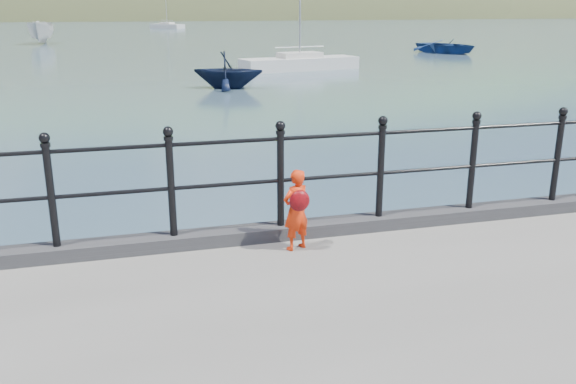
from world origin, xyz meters
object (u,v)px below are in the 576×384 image
object	(u,v)px
railing	(227,171)
child	(296,209)
launch_white	(42,32)
sailboat_deep	(167,26)
sailboat_near	(300,64)
launch_navy	(228,70)
launch_blue	(447,46)

from	to	relation	value
railing	child	world-z (taller)	railing
launch_white	sailboat_deep	world-z (taller)	sailboat_deep
launch_white	sailboat_deep	bearing A→B (deg)	71.97
child	launch_white	world-z (taller)	launch_white
railing	sailboat_near	world-z (taller)	sailboat_near
launch_white	sailboat_near	bearing A→B (deg)	-58.69
launch_white	child	bearing A→B (deg)	-79.41
railing	child	bearing A→B (deg)	-29.97
sailboat_near	railing	bearing A→B (deg)	-118.89
child	launch_navy	xyz separation A→B (m)	(2.91, 21.25, -0.64)
railing	launch_blue	bearing A→B (deg)	57.69
railing	child	size ratio (longest dim) A/B	20.30
launch_blue	sailboat_near	distance (m)	17.63
launch_white	sailboat_near	size ratio (longest dim) A/B	0.61
sailboat_near	launch_blue	bearing A→B (deg)	21.86
launch_blue	sailboat_near	world-z (taller)	sailboat_near
launch_navy	sailboat_deep	xyz separation A→B (m)	(3.42, 78.92, -0.47)
launch_blue	sailboat_deep	size ratio (longest dim) A/B	0.56
launch_white	sailboat_deep	size ratio (longest dim) A/B	0.61
child	launch_blue	world-z (taller)	child
railing	launch_white	xyz separation A→B (m)	(-8.12, 58.59, -0.71)
launch_blue	launch_white	world-z (taller)	launch_white
launch_navy	sailboat_near	bearing A→B (deg)	-14.46
launch_white	sailboat_near	xyz separation A→B (m)	(17.10, -30.59, -0.77)
launch_white	launch_navy	bearing A→B (deg)	-70.66
launch_blue	sailboat_near	size ratio (longest dim) A/B	0.56
child	launch_blue	xyz separation A→B (m)	(23.10, 37.98, -0.91)
sailboat_deep	sailboat_near	bearing A→B (deg)	-37.54
railing	sailboat_near	size ratio (longest dim) A/B	1.93
railing	launch_navy	size ratio (longest dim) A/B	5.86
sailboat_deep	child	bearing A→B (deg)	-42.73
child	sailboat_near	xyz separation A→B (m)	(8.31, 28.38, -1.12)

